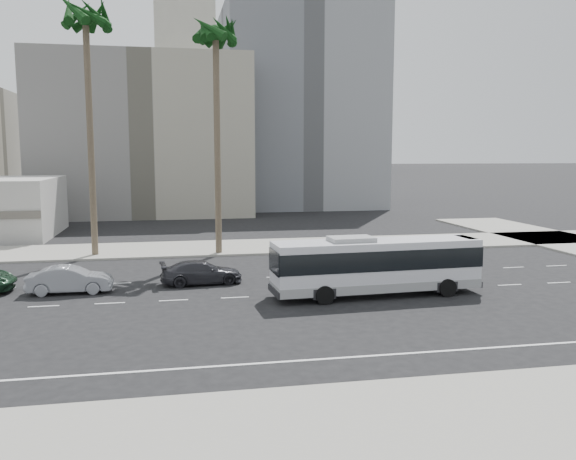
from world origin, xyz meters
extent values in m
plane|color=black|center=(0.00, 0.00, 0.00)|extent=(700.00, 700.00, 0.00)
cube|color=gray|center=(0.00, 15.50, 0.07)|extent=(120.00, 7.00, 0.15)
cube|color=gray|center=(0.00, -15.50, 0.07)|extent=(120.00, 7.00, 0.15)
cube|color=gray|center=(-12.00, 45.00, 9.00)|extent=(24.00, 18.00, 18.00)
cube|color=slate|center=(8.00, 52.00, 13.00)|extent=(20.00, 20.00, 26.00)
cube|color=beige|center=(-2.00, 250.00, 22.00)|extent=(42.00, 42.00, 44.00)
cube|color=beige|center=(-2.00, 250.00, 60.00)|extent=(26.00, 26.00, 32.00)
cube|color=slate|center=(45.00, 230.00, 35.00)|extent=(26.00, 26.00, 70.00)
cube|color=slate|center=(70.00, 260.00, 30.00)|extent=(22.00, 22.00, 60.00)
cube|color=silver|center=(1.06, -0.81, 1.63)|extent=(10.60, 2.86, 2.35)
cube|color=black|center=(1.06, -0.81, 1.95)|extent=(10.67, 2.92, 1.00)
cube|color=gray|center=(1.06, -0.81, 0.59)|extent=(10.63, 2.90, 0.45)
cube|color=gray|center=(-0.29, -0.81, 2.90)|extent=(2.25, 1.56, 0.27)
cube|color=#262628|center=(6.04, -0.81, 2.67)|extent=(0.63, 1.66, 0.27)
cylinder|color=black|center=(4.41, -1.96, 0.45)|extent=(0.90, 0.27, 0.90)
cylinder|color=black|center=(4.41, 0.35, 0.45)|extent=(0.90, 0.27, 0.90)
cylinder|color=black|center=(-2.01, -1.96, 0.45)|extent=(0.90, 0.27, 0.90)
cylinder|color=black|center=(-2.01, 0.35, 0.45)|extent=(0.90, 0.27, 0.90)
imported|color=#2A2A2F|center=(-7.48, 3.55, 0.64)|extent=(2.19, 4.57, 1.29)
imported|color=gray|center=(-14.20, 2.64, 0.69)|extent=(1.50, 4.23, 1.39)
cylinder|color=brown|center=(-5.80, 12.91, 7.50)|extent=(0.41, 0.41, 15.01)
cylinder|color=brown|center=(-14.31, 13.73, 7.91)|extent=(0.50, 0.50, 15.81)
camera|label=1|loc=(-8.91, -28.92, 7.15)|focal=37.20mm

